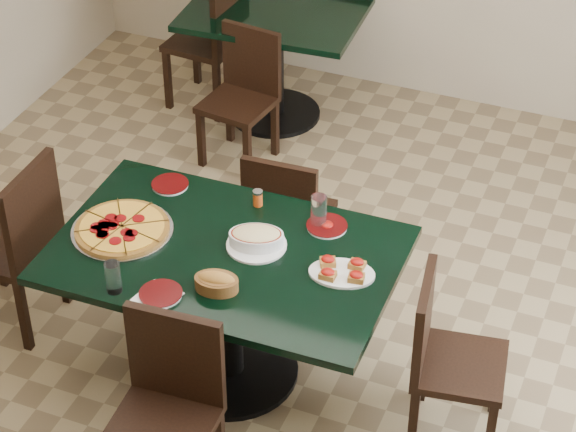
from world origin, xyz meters
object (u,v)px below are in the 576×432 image
at_px(back_chair_near, 244,89).
at_px(lasagna_casserole, 256,238).
at_px(main_table, 227,283).
at_px(chair_far, 286,214).
at_px(pepperoni_pizza, 122,228).
at_px(back_table, 274,44).
at_px(chair_near, 168,402).
at_px(chair_right, 444,352).
at_px(bruschetta_platter, 342,271).
at_px(chair_left, 17,237).
at_px(back_chair_left, 216,34).
at_px(bread_basket, 216,282).

xyz_separation_m(back_chair_near, lasagna_casserole, (0.82, -1.70, 0.34)).
bearing_deg(lasagna_casserole, back_chair_near, 98.24).
distance_m(main_table, chair_far, 0.72).
bearing_deg(pepperoni_pizza, back_table, 95.29).
bearing_deg(chair_near, pepperoni_pizza, 126.18).
height_order(chair_right, bruschetta_platter, chair_right).
xyz_separation_m(back_table, pepperoni_pizza, (0.22, -2.33, 0.24)).
height_order(chair_left, back_chair_left, chair_left).
xyz_separation_m(chair_left, bread_basket, (1.18, -0.22, 0.26)).
distance_m(main_table, bruschetta_platter, 0.58).
xyz_separation_m(back_chair_near, bruschetta_platter, (1.25, -1.75, 0.31)).
bearing_deg(chair_far, lasagna_casserole, 97.47).
distance_m(back_chair_near, lasagna_casserole, 1.92).
relative_size(main_table, back_chair_near, 1.88).
bearing_deg(back_chair_near, chair_left, -94.72).
bearing_deg(pepperoni_pizza, chair_near, -50.40).
bearing_deg(bread_basket, back_table, 97.93).
height_order(bread_basket, bruschetta_platter, bread_basket).
relative_size(back_chair_near, pepperoni_pizza, 1.77).
xyz_separation_m(back_table, back_chair_left, (-0.40, -0.01, -0.01)).
height_order(back_chair_near, bruschetta_platter, back_chair_near).
bearing_deg(bruschetta_platter, lasagna_casserole, 162.58).
distance_m(chair_right, back_chair_left, 3.10).
distance_m(back_chair_near, back_chair_left, 0.63).
bearing_deg(back_table, chair_right, -55.74).
distance_m(chair_far, chair_right, 1.23).
bearing_deg(main_table, back_table, 106.54).
bearing_deg(pepperoni_pizza, bruschetta_platter, 4.70).
bearing_deg(chair_far, main_table, 87.13).
relative_size(chair_left, pepperoni_pizza, 2.02).
bearing_deg(back_chair_left, chair_left, 4.75).
bearing_deg(pepperoni_pizza, chair_left, 178.94).
bearing_deg(back_table, bread_basket, -76.09).
height_order(chair_far, chair_left, chair_left).
bearing_deg(bread_basket, chair_left, 160.20).
xyz_separation_m(main_table, back_table, (-0.71, 2.28, -0.04)).
xyz_separation_m(back_table, lasagna_casserole, (0.83, -2.20, 0.27)).
xyz_separation_m(back_table, chair_right, (1.74, -2.26, -0.05)).
relative_size(chair_near, back_chair_near, 1.08).
bearing_deg(bread_basket, chair_right, 6.89).
bearing_deg(chair_right, main_table, 82.79).
height_order(chair_right, pepperoni_pizza, chair_right).
bearing_deg(chair_left, chair_near, 58.46).
bearing_deg(lasagna_casserole, chair_far, 82.59).
bearing_deg(chair_far, bread_basket, 91.62).
distance_m(chair_near, back_chair_near, 2.62).
distance_m(chair_right, chair_left, 2.13).
xyz_separation_m(back_chair_left, bread_basket, (1.19, -2.52, 0.27)).
distance_m(lasagna_casserole, bruschetta_platter, 0.43).
height_order(back_table, chair_far, chair_far).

